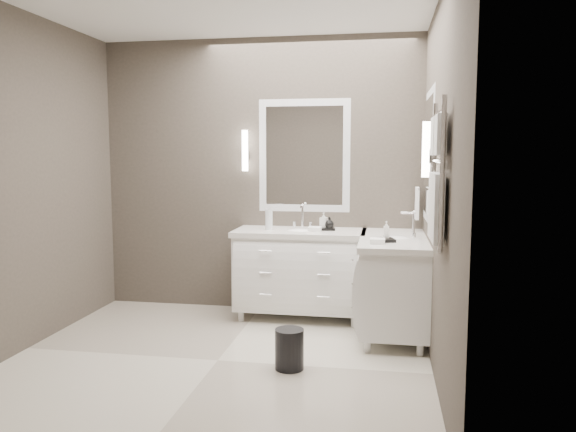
% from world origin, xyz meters
% --- Properties ---
extents(floor, '(3.20, 3.00, 0.01)m').
position_xyz_m(floor, '(0.00, 0.00, -0.01)').
color(floor, silver).
rests_on(floor, ground).
extents(wall_back, '(3.20, 0.01, 2.70)m').
position_xyz_m(wall_back, '(0.00, 1.50, 1.35)').
color(wall_back, '#453E37').
rests_on(wall_back, floor).
extents(wall_front, '(3.20, 0.01, 2.70)m').
position_xyz_m(wall_front, '(0.00, -1.50, 1.35)').
color(wall_front, '#453E37').
rests_on(wall_front, floor).
extents(wall_left, '(0.01, 3.00, 2.70)m').
position_xyz_m(wall_left, '(-1.60, 0.00, 1.35)').
color(wall_left, '#453E37').
rests_on(wall_left, floor).
extents(wall_right, '(0.01, 3.00, 2.70)m').
position_xyz_m(wall_right, '(1.60, 0.00, 1.35)').
color(wall_right, '#453E37').
rests_on(wall_right, floor).
extents(vanity_back, '(1.24, 0.59, 0.97)m').
position_xyz_m(vanity_back, '(0.45, 1.23, 0.49)').
color(vanity_back, white).
rests_on(vanity_back, floor).
extents(vanity_right, '(0.59, 1.24, 0.97)m').
position_xyz_m(vanity_right, '(1.33, 0.90, 0.49)').
color(vanity_right, white).
rests_on(vanity_right, floor).
extents(mirror_back, '(0.90, 0.02, 1.10)m').
position_xyz_m(mirror_back, '(0.45, 1.49, 1.55)').
color(mirror_back, white).
rests_on(mirror_back, wall_back).
extents(mirror_right, '(0.02, 0.90, 1.10)m').
position_xyz_m(mirror_right, '(1.59, 0.80, 1.55)').
color(mirror_right, white).
rests_on(mirror_right, wall_right).
extents(sconce_back, '(0.06, 0.06, 0.40)m').
position_xyz_m(sconce_back, '(-0.13, 1.43, 1.59)').
color(sconce_back, white).
rests_on(sconce_back, wall_back).
extents(sconce_right, '(0.06, 0.06, 0.40)m').
position_xyz_m(sconce_right, '(1.53, 0.22, 1.59)').
color(sconce_right, white).
rests_on(sconce_right, wall_right).
extents(towel_bar_corner, '(0.03, 0.22, 0.30)m').
position_xyz_m(towel_bar_corner, '(1.54, 1.36, 1.12)').
color(towel_bar_corner, white).
rests_on(towel_bar_corner, wall_right).
extents(towel_ladder, '(0.06, 0.58, 0.90)m').
position_xyz_m(towel_ladder, '(1.55, -0.40, 1.39)').
color(towel_ladder, white).
rests_on(towel_ladder, wall_right).
extents(waste_bin, '(0.26, 0.26, 0.30)m').
position_xyz_m(waste_bin, '(0.57, -0.07, 0.15)').
color(waste_bin, black).
rests_on(waste_bin, floor).
extents(amenity_tray_back, '(0.17, 0.14, 0.02)m').
position_xyz_m(amenity_tray_back, '(0.70, 1.27, 0.86)').
color(amenity_tray_back, black).
rests_on(amenity_tray_back, vanity_back).
extents(amenity_tray_right, '(0.16, 0.19, 0.02)m').
position_xyz_m(amenity_tray_right, '(1.25, 0.66, 0.86)').
color(amenity_tray_right, black).
rests_on(amenity_tray_right, vanity_right).
extents(water_bottle, '(0.08, 0.08, 0.20)m').
position_xyz_m(water_bottle, '(0.15, 1.20, 0.95)').
color(water_bottle, silver).
rests_on(water_bottle, vanity_back).
extents(soap_bottle_a, '(0.08, 0.08, 0.14)m').
position_xyz_m(soap_bottle_a, '(0.67, 1.29, 0.94)').
color(soap_bottle_a, white).
rests_on(soap_bottle_a, amenity_tray_back).
extents(soap_bottle_b, '(0.11, 0.11, 0.11)m').
position_xyz_m(soap_bottle_b, '(0.73, 1.24, 0.93)').
color(soap_bottle_b, black).
rests_on(soap_bottle_b, amenity_tray_back).
extents(soap_bottle_c, '(0.07, 0.07, 0.14)m').
position_xyz_m(soap_bottle_c, '(1.25, 0.66, 0.95)').
color(soap_bottle_c, white).
rests_on(soap_bottle_c, amenity_tray_right).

